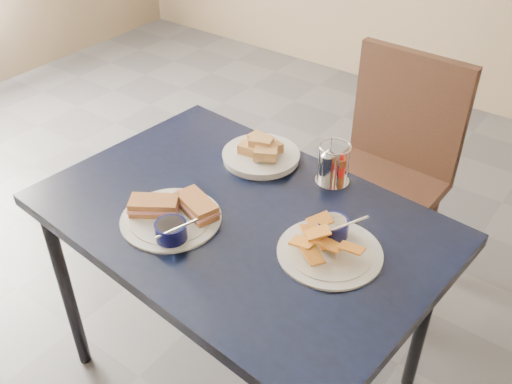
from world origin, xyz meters
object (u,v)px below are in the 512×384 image
Objects in this scene: sandwich_plate at (173,215)px; bread_basket at (261,153)px; plantain_plate at (330,243)px; condiment_caddy at (332,166)px; chair_far at (390,159)px; dining_table at (240,231)px.

sandwich_plate is 0.42m from bread_basket.
sandwich_plate and plantain_plate have the same top height.
condiment_caddy reaches higher than plantain_plate.
chair_far is 0.84m from plantain_plate.
bread_basket is (0.01, 0.42, -0.00)m from sandwich_plate.
condiment_caddy is at bearing 119.52° from plantain_plate.
dining_table is 0.30m from plantain_plate.
chair_far is at bearing 91.51° from condiment_caddy.
chair_far is 7.15× the size of condiment_caddy.
plantain_plate is 2.12× the size of condiment_caddy.
sandwich_plate reaches higher than bread_basket.
plantain_plate is 1.12× the size of bread_basket.
dining_table is 0.22m from sandwich_plate.
bread_basket is at bearing 88.75° from sandwich_plate.
dining_table is 4.35× the size of plantain_plate.
condiment_caddy reaches higher than sandwich_plate.
sandwich_plate is (-0.13, -0.14, 0.09)m from dining_table.
bread_basket is (-0.12, 0.28, 0.09)m from dining_table.
sandwich_plate is at bearing -158.29° from plantain_plate.
plantain_plate is at bearing 5.28° from dining_table.
dining_table is at bearing -174.72° from plantain_plate.
bread_basket is at bearing 148.76° from plantain_plate.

